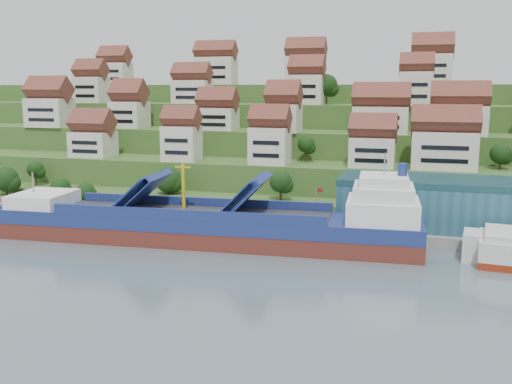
% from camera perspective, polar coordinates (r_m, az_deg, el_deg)
% --- Properties ---
extents(ground, '(300.00, 300.00, 0.00)m').
position_cam_1_polar(ground, '(112.34, -4.05, -5.15)').
color(ground, slate).
rests_on(ground, ground).
extents(quay, '(180.00, 14.00, 2.20)m').
position_cam_1_polar(quay, '(121.31, 7.35, -3.50)').
color(quay, gray).
rests_on(quay, ground).
extents(pebble_beach, '(45.00, 20.00, 1.00)m').
position_cam_1_polar(pebble_beach, '(151.34, -23.47, -1.74)').
color(pebble_beach, gray).
rests_on(pebble_beach, ground).
extents(hillside, '(260.00, 128.00, 31.00)m').
position_cam_1_polar(hillside, '(209.35, 5.77, 5.04)').
color(hillside, '#2D4C1E').
rests_on(hillside, ground).
extents(hillside_village, '(157.07, 61.82, 29.36)m').
position_cam_1_polar(hillside_village, '(165.95, 4.82, 8.50)').
color(hillside_village, beige).
rests_on(hillside_village, ground).
extents(hillside_trees, '(144.54, 62.87, 31.48)m').
position_cam_1_polar(hillside_trees, '(151.29, -2.82, 4.72)').
color(hillside_trees, '#183812').
rests_on(hillside_trees, ground).
extents(warehouse, '(60.00, 15.00, 10.00)m').
position_cam_1_polar(warehouse, '(121.50, 22.65, -1.26)').
color(warehouse, '#27596C').
rests_on(warehouse, quay).
extents(flagpole, '(1.28, 0.16, 8.00)m').
position_cam_1_polar(flagpole, '(115.52, 6.11, -1.24)').
color(flagpole, gray).
rests_on(flagpole, quay).
extents(cargo_ship, '(83.52, 18.46, 18.44)m').
position_cam_1_polar(cargo_ship, '(111.81, -4.01, -3.39)').
color(cargo_ship, '#5A231B').
rests_on(cargo_ship, ground).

